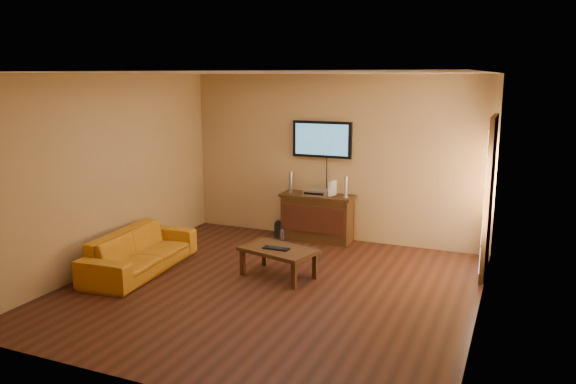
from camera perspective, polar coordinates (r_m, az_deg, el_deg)
The scene contains 14 objects.
ground_plane at distance 7.28m, azimuth -1.77°, elevation -9.76°, with size 5.00×5.00×0.00m, color black.
room_walls at distance 7.41m, azimuth 0.18°, elevation 4.14°, with size 5.00×5.00×5.00m.
french_door at distance 8.02m, azimuth 19.71°, elevation -0.60°, with size 0.07×1.02×2.22m.
media_console at distance 9.23m, azimuth 2.99°, elevation -2.59°, with size 1.20×0.46×0.77m.
television at distance 9.18m, azimuth 3.48°, elevation 5.36°, with size 1.00×0.08×0.59m.
coffee_table at distance 7.57m, azimuth -0.99°, elevation -6.12°, with size 1.10×0.82×0.40m.
sofa at distance 8.07m, azimuth -14.80°, elevation -5.17°, with size 1.92×0.56×0.75m, color #BD7515.
speaker_left at distance 9.25m, azimuth 0.27°, elevation 0.92°, with size 0.10×0.10×0.35m.
speaker_right at distance 8.93m, azimuth 5.88°, elevation 0.43°, with size 0.09×0.09×0.34m.
av_receiver at distance 9.11m, azimuth 2.90°, elevation -0.02°, with size 0.38×0.27×0.09m, color silver.
game_console at distance 9.06m, azimuth 4.53°, elevation 0.39°, with size 0.05×0.18×0.24m, color white.
subwoofer at distance 9.57m, azimuth -0.59°, elevation -3.75°, with size 0.23×0.23×0.23m, color black.
bottle at distance 9.22m, azimuth -0.60°, elevation -4.45°, with size 0.07×0.07×0.21m.
keyboard at distance 7.52m, azimuth -1.21°, elevation -5.74°, with size 0.36×0.13×0.02m.
Camera 1 is at (2.85, -6.14, 2.66)m, focal length 35.00 mm.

